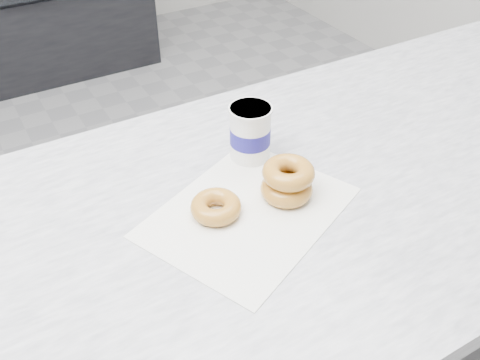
% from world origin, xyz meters
% --- Properties ---
extents(ground, '(5.00, 5.00, 0.00)m').
position_xyz_m(ground, '(0.00, 0.00, 0.00)').
color(ground, gray).
rests_on(ground, ground).
extents(wax_paper, '(0.42, 0.38, 0.00)m').
position_xyz_m(wax_paper, '(0.43, -0.61, 0.90)').
color(wax_paper, silver).
rests_on(wax_paper, counter).
extents(donut_single, '(0.09, 0.09, 0.03)m').
position_xyz_m(donut_single, '(0.38, -0.59, 0.92)').
color(donut_single, '#B88332').
rests_on(donut_single, wax_paper).
extents(donut_stack, '(0.10, 0.10, 0.06)m').
position_xyz_m(donut_stack, '(0.51, -0.60, 0.93)').
color(donut_stack, '#B88332').
rests_on(donut_stack, wax_paper).
extents(coffee_cup, '(0.10, 0.10, 0.11)m').
position_xyz_m(coffee_cup, '(0.51, -0.47, 0.96)').
color(coffee_cup, white).
rests_on(coffee_cup, counter).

